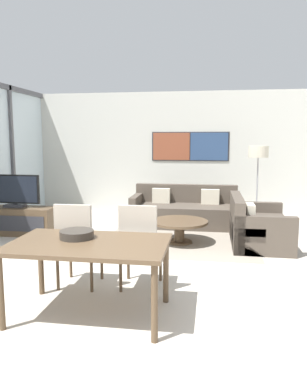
% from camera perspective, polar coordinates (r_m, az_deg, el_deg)
% --- Properties ---
extents(ground_plane, '(24.00, 24.00, 0.00)m').
position_cam_1_polar(ground_plane, '(3.37, -11.35, -22.55)').
color(ground_plane, beige).
extents(wall_back, '(7.14, 0.09, 2.80)m').
position_cam_1_polar(wall_back, '(8.82, 2.08, 6.02)').
color(wall_back, silver).
rests_on(wall_back, ground_plane).
extents(area_rug, '(2.53, 1.81, 0.01)m').
position_cam_1_polar(area_rug, '(6.31, 3.94, -7.68)').
color(area_rug, gray).
rests_on(area_rug, ground_plane).
extents(tv_console, '(1.42, 0.47, 0.50)m').
position_cam_1_polar(tv_console, '(7.25, -20.26, -4.11)').
color(tv_console, brown).
rests_on(tv_console, ground_plane).
extents(television, '(0.95, 0.20, 0.59)m').
position_cam_1_polar(television, '(7.16, -20.46, 0.09)').
color(television, '#2D2D33').
rests_on(television, tv_console).
extents(sofa_main, '(2.09, 0.90, 0.79)m').
position_cam_1_polar(sofa_main, '(7.55, 4.81, -3.03)').
color(sofa_main, '#51473D').
rests_on(sofa_main, ground_plane).
extents(sofa_side, '(0.90, 1.40, 0.79)m').
position_cam_1_polar(sofa_side, '(6.36, 15.18, -5.35)').
color(sofa_side, '#51473D').
rests_on(sofa_side, ground_plane).
extents(coffee_table, '(0.94, 0.94, 0.38)m').
position_cam_1_polar(coffee_table, '(6.24, 3.96, -5.19)').
color(coffee_table, brown).
rests_on(coffee_table, ground_plane).
extents(dining_table, '(1.51, 0.93, 0.73)m').
position_cam_1_polar(dining_table, '(3.68, -9.79, -8.68)').
color(dining_table, brown).
rests_on(dining_table, ground_plane).
extents(dining_chair_left, '(0.46, 0.46, 1.00)m').
position_cam_1_polar(dining_chair_left, '(4.42, -11.56, -7.41)').
color(dining_chair_left, '#B2A899').
rests_on(dining_chair_left, ground_plane).
extents(dining_chair_centre, '(0.46, 0.46, 1.00)m').
position_cam_1_polar(dining_chair_centre, '(4.28, -2.11, -7.75)').
color(dining_chair_centre, '#B2A899').
rests_on(dining_chair_centre, ground_plane).
extents(fruit_bowl, '(0.34, 0.34, 0.08)m').
position_cam_1_polar(fruit_bowl, '(3.82, -11.61, -6.25)').
color(fruit_bowl, '#332D28').
rests_on(fruit_bowl, dining_table).
extents(floor_lamp, '(0.38, 0.38, 1.59)m').
position_cam_1_polar(floor_lamp, '(7.53, 15.68, 5.13)').
color(floor_lamp, '#2D2D33').
rests_on(floor_lamp, ground_plane).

